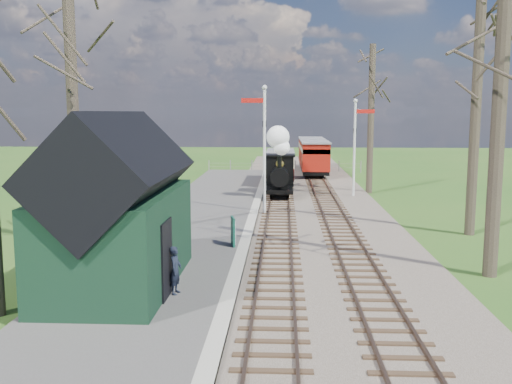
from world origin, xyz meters
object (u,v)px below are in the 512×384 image
(coach, at_px, (280,165))
(person, at_px, (175,270))
(semaphore_far, at_px, (356,140))
(locomotive, at_px, (280,166))
(semaphore_near, at_px, (263,140))
(bench, at_px, (175,249))
(red_carriage_a, at_px, (315,157))
(station_shed, at_px, (118,211))
(sign_board, at_px, (233,231))
(red_carriage_b, at_px, (311,152))

(coach, xyz_separation_m, person, (-2.61, -24.20, -0.55))
(semaphore_far, relative_size, locomotive, 1.42)
(semaphore_near, height_order, bench, semaphore_near)
(red_carriage_a, bearing_deg, station_shed, -103.56)
(person, bearing_deg, locomotive, -0.48)
(semaphore_far, distance_m, person, 20.16)
(person, bearing_deg, red_carriage_a, -2.40)
(semaphore_far, bearing_deg, semaphore_near, -130.60)
(coach, height_order, sign_board, coach)
(semaphore_near, relative_size, red_carriage_a, 1.19)
(locomotive, height_order, bench, locomotive)
(locomotive, bearing_deg, coach, 89.89)
(red_carriage_a, bearing_deg, sign_board, -99.97)
(red_carriage_b, bearing_deg, station_shed, -101.43)
(bench, bearing_deg, coach, 80.99)
(red_carriage_a, relative_size, person, 4.11)
(bench, relative_size, person, 1.10)
(semaphore_far, height_order, bench, semaphore_far)
(coach, distance_m, red_carriage_b, 10.96)
(sign_board, bearing_deg, semaphore_far, 65.69)
(red_carriage_a, height_order, red_carriage_b, same)
(semaphore_near, distance_m, locomotive, 5.72)
(semaphore_far, xyz_separation_m, coach, (-4.37, 5.46, -1.97))
(semaphore_far, distance_m, bench, 17.35)
(red_carriage_b, bearing_deg, coach, -103.72)
(semaphore_near, height_order, red_carriage_b, semaphore_near)
(semaphore_near, bearing_deg, coach, 86.16)
(coach, height_order, bench, coach)
(station_shed, bearing_deg, semaphore_far, 64.28)
(station_shed, xyz_separation_m, semaphore_near, (3.53, 12.00, 1.35))
(station_shed, relative_size, red_carriage_a, 1.20)
(sign_board, bearing_deg, red_carriage_a, 80.03)
(station_shed, relative_size, locomotive, 1.56)
(locomotive, height_order, red_carriage_a, locomotive)
(locomotive, relative_size, red_carriage_b, 0.77)
(semaphore_far, distance_m, sign_board, 14.70)
(semaphore_far, height_order, locomotive, semaphore_far)
(semaphore_near, distance_m, sign_board, 7.79)
(semaphore_far, distance_m, locomotive, 4.66)
(semaphore_far, relative_size, coach, 0.89)
(semaphore_near, xyz_separation_m, sign_board, (-0.81, -7.18, -2.91))
(locomotive, bearing_deg, person, -98.15)
(red_carriage_a, bearing_deg, bench, -102.81)
(semaphore_near, relative_size, locomotive, 1.54)
(coach, bearing_deg, station_shed, -100.38)
(station_shed, height_order, red_carriage_a, station_shed)
(semaphore_far, distance_m, red_carriage_a, 10.91)
(station_shed, xyz_separation_m, sign_board, (2.72, 4.82, -1.55))
(semaphore_far, xyz_separation_m, sign_board, (-5.95, -13.18, -2.64))
(locomotive, distance_m, sign_board, 12.73)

